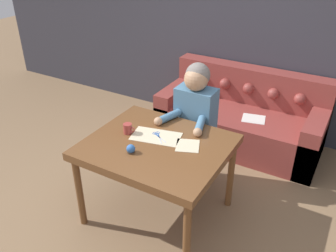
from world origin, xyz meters
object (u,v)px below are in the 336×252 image
at_px(scissors, 158,135).
at_px(pin_cushion, 131,149).
at_px(couch, 241,119).
at_px(dining_table, 157,151).
at_px(person, 195,123).
at_px(mug, 128,129).

relative_size(scissors, pin_cushion, 2.61).
height_order(couch, pin_cushion, couch).
xyz_separation_m(dining_table, scissors, (-0.06, 0.11, 0.08)).
relative_size(dining_table, pin_cushion, 16.17).
bearing_deg(person, pin_cushion, -99.91).
bearing_deg(dining_table, couch, 82.45).
height_order(couch, person, person).
bearing_deg(dining_table, scissors, 117.63).
distance_m(mug, pin_cushion, 0.31).
relative_size(couch, mug, 16.69).
bearing_deg(dining_table, mug, 176.18).
bearing_deg(person, mug, -119.34).
distance_m(scissors, mug, 0.27).
xyz_separation_m(dining_table, mug, (-0.31, 0.02, 0.12)).
bearing_deg(couch, pin_cushion, -100.04).
xyz_separation_m(dining_table, couch, (0.21, 1.59, -0.38)).
bearing_deg(person, couch, 79.84).
relative_size(couch, pin_cushion, 26.38).
relative_size(dining_table, scissors, 6.19).
height_order(dining_table, mug, mug).
xyz_separation_m(dining_table, person, (0.04, 0.64, -0.03)).
bearing_deg(couch, scissors, -100.35).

